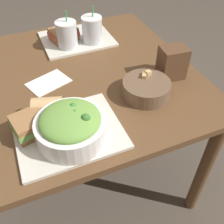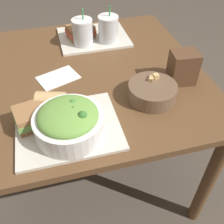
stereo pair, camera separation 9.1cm
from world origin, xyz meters
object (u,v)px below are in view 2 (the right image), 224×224
(sandwich_near, at_px, (34,116))
(chip_bag, at_px, (183,68))
(drink_cup_red, at_px, (108,30))
(sandwich_far, at_px, (81,32))
(salad_bowl, at_px, (69,122))
(soup_bowl, at_px, (152,91))
(baguette_near, at_px, (52,102))
(drink_cup_dark, at_px, (83,33))
(napkin_folded, at_px, (58,78))

(sandwich_near, distance_m, chip_bag, 0.63)
(drink_cup_red, bearing_deg, sandwich_far, 150.57)
(salad_bowl, height_order, chip_bag, chip_bag)
(soup_bowl, xyz_separation_m, sandwich_near, (-0.46, -0.03, 0.01))
(sandwich_near, bearing_deg, chip_bag, -2.78)
(chip_bag, bearing_deg, drink_cup_red, 124.28)
(salad_bowl, xyz_separation_m, sandwich_near, (-0.11, 0.08, -0.02))
(baguette_near, bearing_deg, sandwich_near, 146.59)
(salad_bowl, xyz_separation_m, drink_cup_dark, (0.15, 0.60, 0.01))
(baguette_near, distance_m, drink_cup_red, 0.57)
(sandwich_near, distance_m, drink_cup_red, 0.65)
(soup_bowl, xyz_separation_m, baguette_near, (-0.39, 0.02, 0.01))
(soup_bowl, relative_size, baguette_near, 1.56)
(drink_cup_red, xyz_separation_m, napkin_folded, (-0.29, -0.25, -0.07))
(salad_bowl, height_order, baguette_near, salad_bowl)
(chip_bag, bearing_deg, baguette_near, -168.52)
(salad_bowl, bearing_deg, drink_cup_red, 64.45)
(salad_bowl, distance_m, drink_cup_red, 0.66)
(sandwich_near, xyz_separation_m, napkin_folded, (0.11, 0.27, -0.04))
(chip_bag, bearing_deg, soup_bowl, -149.32)
(soup_bowl, bearing_deg, salad_bowl, -161.17)
(soup_bowl, height_order, sandwich_far, soup_bowl)
(sandwich_near, distance_m, sandwich_far, 0.65)
(drink_cup_dark, bearing_deg, sandwich_far, 90.18)
(sandwich_far, bearing_deg, salad_bowl, -117.53)
(sandwich_near, height_order, drink_cup_red, drink_cup_red)
(sandwich_far, height_order, chip_bag, chip_bag)
(salad_bowl, relative_size, chip_bag, 1.69)
(baguette_near, height_order, drink_cup_dark, drink_cup_dark)
(drink_cup_red, height_order, chip_bag, drink_cup_red)
(sandwich_far, bearing_deg, soup_bowl, -85.81)
(salad_bowl, distance_m, sandwich_far, 0.69)
(sandwich_near, bearing_deg, salad_bowl, -48.57)
(soup_bowl, bearing_deg, baguette_near, 176.89)
(drink_cup_dark, bearing_deg, soup_bowl, -68.52)
(baguette_near, height_order, napkin_folded, baguette_near)
(salad_bowl, xyz_separation_m, baguette_near, (-0.05, 0.14, -0.02))
(soup_bowl, distance_m, drink_cup_dark, 0.52)
(sandwich_near, height_order, baguette_near, baguette_near)
(drink_cup_red, relative_size, chip_bag, 1.33)
(drink_cup_dark, relative_size, chip_bag, 1.32)
(baguette_near, xyz_separation_m, napkin_folded, (0.04, 0.21, -0.05))
(soup_bowl, relative_size, chip_bag, 1.38)
(salad_bowl, bearing_deg, soup_bowl, 18.83)
(sandwich_far, bearing_deg, napkin_folded, -130.96)
(drink_cup_dark, bearing_deg, sandwich_near, -117.54)
(drink_cup_dark, bearing_deg, chip_bag, -49.21)
(salad_bowl, distance_m, sandwich_near, 0.14)
(sandwich_far, distance_m, drink_cup_red, 0.15)
(napkin_folded, bearing_deg, soup_bowl, -33.71)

